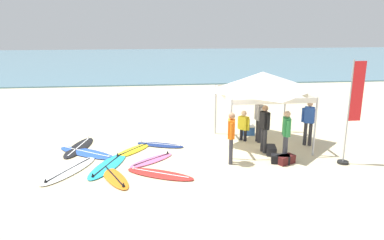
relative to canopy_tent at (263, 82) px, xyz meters
The scene contains 23 objects.
ground_plane 3.54m from the canopy_tent, 151.65° to the right, with size 80.00×80.00×0.00m, color beige.
sea 31.85m from the canopy_tent, 94.15° to the left, with size 80.00×36.00×0.10m, color #568499.
canopy_tent is the anchor object (origin of this frame).
surfboard_yellow 5.36m from the canopy_tent, behind, with size 1.56×1.78×0.19m.
surfboard_pink 4.95m from the canopy_tent, 161.12° to the right, with size 1.69×1.54×0.19m.
surfboard_navy 4.48m from the canopy_tent, behind, with size 1.90×1.16×0.19m.
surfboard_white 7.37m from the canopy_tent, 163.29° to the right, with size 1.74×2.51×0.19m.
surfboard_black 7.17m from the canopy_tent, behind, with size 1.09×2.42×0.19m.
surfboard_red 5.24m from the canopy_tent, 146.18° to the right, with size 2.24×1.58×0.19m.
surfboard_orange 6.34m from the canopy_tent, 152.68° to the right, with size 1.27×2.03×0.19m.
surfboard_cyan 6.26m from the canopy_tent, 162.51° to the right, with size 1.44×2.47×0.19m.
surfboard_blue 6.82m from the canopy_tent, behind, with size 2.42×1.98×0.19m.
person_blue 2.25m from the canopy_tent, 13.38° to the right, with size 0.50×0.36×1.71m.
person_grey 1.41m from the canopy_tent, 93.10° to the left, with size 0.27×0.55×1.71m.
person_orange 2.80m from the canopy_tent, 129.33° to the right, with size 0.30×0.54×1.71m.
person_green 2.33m from the canopy_tent, 80.27° to the right, with size 0.29×0.54×1.71m.
person_black 1.70m from the canopy_tent, 99.04° to the right, with size 0.29×0.54×1.71m.
person_yellow 1.86m from the canopy_tent, 141.19° to the left, with size 0.40×0.44×1.20m.
banner_flag 3.33m from the canopy_tent, 45.97° to the right, with size 0.60×0.36×3.40m.
gear_bag_near_tent 2.54m from the canopy_tent, 87.00° to the right, with size 0.60×0.32×0.28m, color #232328.
gear_bag_by_pole 3.10m from the canopy_tent, 83.15° to the right, with size 0.60×0.32×0.28m, color #4C1919.
gear_bag_on_sand 3.06m from the canopy_tent, 87.48° to the right, with size 0.60×0.32×0.28m, color black.
cooler_box 2.49m from the canopy_tent, 97.32° to the left, with size 0.50×0.36×0.39m.
Camera 1 is at (-1.79, -11.86, 4.52)m, focal length 34.67 mm.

